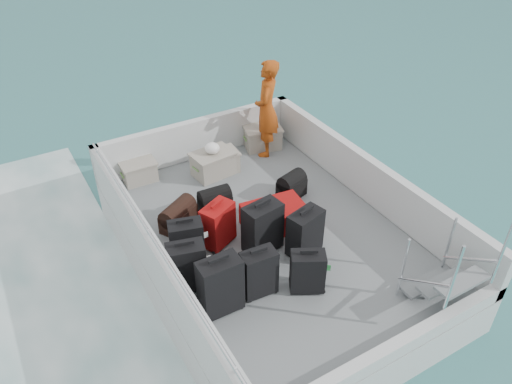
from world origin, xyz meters
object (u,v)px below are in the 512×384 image
suitcase_1 (187,267)px  passenger (267,109)px  suitcase_3 (259,273)px  suitcase_7 (305,233)px  crate_0 (139,172)px  suitcase_8 (274,217)px  crate_1 (220,163)px  suitcase_6 (307,272)px  crate_3 (263,138)px  suitcase_5 (218,225)px  suitcase_0 (220,287)px  suitcase_2 (187,242)px  suitcase_4 (263,228)px  crate_2 (213,165)px

suitcase_1 → passenger: (2.53, 2.32, 0.51)m
suitcase_3 → suitcase_7: 0.96m
crate_0 → suitcase_8: bearing=-58.8°
crate_1 → passenger: size_ratio=0.33×
suitcase_6 → crate_3: (1.32, 3.27, -0.10)m
suitcase_6 → crate_1: size_ratio=1.04×
suitcase_6 → suitcase_5: bearing=141.3°
suitcase_0 → crate_3: 3.86m
suitcase_2 → crate_0: (0.09, 2.14, -0.16)m
suitcase_8 → passenger: (0.97, 1.83, 0.68)m
suitcase_4 → passenger: passenger is taller
suitcase_2 → suitcase_6: 1.61m
suitcase_8 → crate_1: bearing=6.6°
suitcase_6 → crate_2: 2.92m
suitcase_2 → passenger: passenger is taller
suitcase_8 → suitcase_7: bearing=-169.3°
suitcase_6 → suitcase_1: bearing=177.3°
crate_0 → suitcase_1: bearing=-96.3°
suitcase_4 → suitcase_7: size_ratio=1.11×
suitcase_0 → suitcase_7: size_ratio=1.15×
suitcase_1 → suitcase_6: bearing=-16.2°
suitcase_7 → suitcase_5: bearing=126.4°
suitcase_3 → suitcase_7: bearing=24.2°
suitcase_6 → crate_2: bearing=115.6°
suitcase_1 → suitcase_2: suitcase_1 is taller
suitcase_3 → crate_1: suitcase_3 is taller
suitcase_0 → suitcase_7: 1.46m
suitcase_4 → crate_0: 2.61m
crate_2 → crate_3: bearing=17.1°
suitcase_7 → crate_3: (0.96, 2.69, -0.15)m
suitcase_1 → crate_3: (2.57, 2.51, -0.16)m
suitcase_7 → crate_0: size_ratio=1.27×
suitcase_8 → crate_3: crate_3 is taller
suitcase_1 → suitcase_8: 1.64m
suitcase_1 → suitcase_2: size_ratio=1.09×
suitcase_1 → suitcase_7: suitcase_1 is taller
crate_2 → passenger: size_ratio=0.37×
suitcase_3 → passenger: 3.41m
crate_0 → crate_2: 1.21m
suitcase_0 → passenger: 3.71m
passenger → crate_1: bearing=-43.3°
suitcase_3 → crate_2: suitcase_3 is taller
suitcase_5 → crate_2: size_ratio=1.00×
crate_1 → suitcase_4: bearing=-101.0°
suitcase_7 → suitcase_3: bearing=-174.5°
suitcase_4 → suitcase_5: bearing=129.6°
suitcase_1 → crate_0: 2.62m
suitcase_2 → suitcase_8: suitcase_2 is taller
suitcase_6 → suitcase_7: suitcase_7 is taller
suitcase_0 → suitcase_5: suitcase_0 is taller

